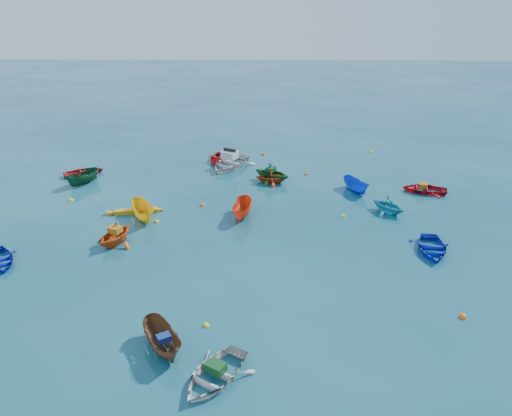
{
  "coord_description": "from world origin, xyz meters",
  "views": [
    {
      "loc": [
        0.53,
        -25.71,
        14.22
      ],
      "look_at": [
        0.0,
        5.0,
        0.4
      ],
      "focal_mm": 35.0,
      "sensor_mm": 36.0,
      "label": 1
    }
  ],
  "objects_px": {
    "dinghy_blue_se": "(431,251)",
    "motorboat_white": "(230,167)",
    "kayak_yellow": "(136,213)",
    "dinghy_white_near": "(215,379)"
  },
  "relations": [
    {
      "from": "kayak_yellow",
      "to": "motorboat_white",
      "type": "distance_m",
      "value": 11.05
    },
    {
      "from": "dinghy_white_near",
      "to": "dinghy_blue_se",
      "type": "xyz_separation_m",
      "value": [
        11.67,
        10.49,
        0.0
      ]
    },
    {
      "from": "dinghy_blue_se",
      "to": "kayak_yellow",
      "type": "relative_size",
      "value": 0.94
    },
    {
      "from": "dinghy_blue_se",
      "to": "kayak_yellow",
      "type": "distance_m",
      "value": 19.18
    },
    {
      "from": "dinghy_blue_se",
      "to": "dinghy_white_near",
      "type": "bearing_deg",
      "value": -129.02
    },
    {
      "from": "dinghy_white_near",
      "to": "kayak_yellow",
      "type": "height_order",
      "value": "dinghy_white_near"
    },
    {
      "from": "dinghy_blue_se",
      "to": "motorboat_white",
      "type": "height_order",
      "value": "motorboat_white"
    },
    {
      "from": "motorboat_white",
      "to": "dinghy_white_near",
      "type": "bearing_deg",
      "value": -59.55
    },
    {
      "from": "dinghy_white_near",
      "to": "kayak_yellow",
      "type": "distance_m",
      "value": 16.99
    },
    {
      "from": "dinghy_white_near",
      "to": "motorboat_white",
      "type": "distance_m",
      "value": 24.98
    }
  ]
}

